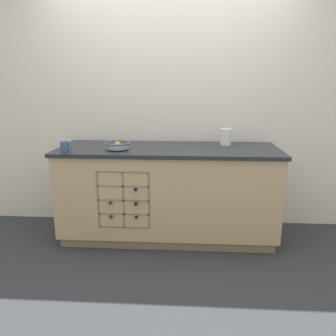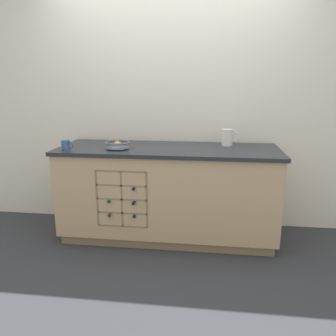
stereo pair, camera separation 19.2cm
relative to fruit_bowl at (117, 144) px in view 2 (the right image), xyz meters
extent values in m
plane|color=#2D3035|center=(0.46, 0.11, -0.95)|extent=(14.00, 14.00, 0.00)
cube|color=silver|center=(0.46, 0.52, 0.33)|extent=(4.44, 0.06, 2.55)
cube|color=#8B7354|center=(0.46, 0.11, -0.90)|extent=(1.98, 0.62, 0.09)
cube|color=tan|center=(0.46, 0.11, -0.47)|extent=(2.04, 0.68, 0.78)
cube|color=#23282D|center=(0.46, 0.11, -0.06)|extent=(2.08, 0.72, 0.03)
cube|color=#8B7354|center=(0.08, -0.12, -0.46)|extent=(0.46, 0.01, 0.52)
cube|color=#8B7354|center=(-0.14, -0.17, -0.46)|extent=(0.02, 0.10, 0.52)
cube|color=#8B7354|center=(0.31, -0.17, -0.46)|extent=(0.02, 0.10, 0.52)
cube|color=#8B7354|center=(0.08, -0.17, -0.72)|extent=(0.46, 0.10, 0.02)
cube|color=#8B7354|center=(0.08, -0.17, -0.59)|extent=(0.46, 0.10, 0.02)
cube|color=#8B7354|center=(0.08, -0.17, -0.46)|extent=(0.46, 0.10, 0.02)
cube|color=#8B7354|center=(0.08, -0.17, -0.33)|extent=(0.46, 0.10, 0.02)
cube|color=#8B7354|center=(0.08, -0.17, -0.20)|extent=(0.46, 0.10, 0.02)
cube|color=#8B7354|center=(0.08, -0.17, -0.46)|extent=(0.02, 0.10, 0.52)
cylinder|color=#19381E|center=(-0.03, -0.07, -0.61)|extent=(0.07, 0.20, 0.07)
cylinder|color=#19381E|center=(-0.03, -0.21, -0.61)|extent=(0.03, 0.08, 0.03)
cylinder|color=black|center=(0.20, -0.06, -0.61)|extent=(0.07, 0.20, 0.07)
cylinder|color=black|center=(0.20, -0.20, -0.61)|extent=(0.03, 0.08, 0.03)
cylinder|color=#19381E|center=(-0.03, -0.07, -0.48)|extent=(0.08, 0.19, 0.08)
cylinder|color=#19381E|center=(-0.03, -0.21, -0.48)|extent=(0.03, 0.08, 0.03)
cylinder|color=black|center=(0.20, -0.07, -0.48)|extent=(0.07, 0.21, 0.07)
cylinder|color=black|center=(0.20, -0.22, -0.48)|extent=(0.03, 0.09, 0.03)
cylinder|color=black|center=(0.20, -0.07, -0.35)|extent=(0.07, 0.19, 0.07)
cylinder|color=black|center=(0.20, -0.21, -0.35)|extent=(0.03, 0.08, 0.03)
cylinder|color=#4C5666|center=(0.00, 0.00, -0.04)|extent=(0.11, 0.11, 0.01)
cone|color=#4C5666|center=(0.00, 0.00, 0.00)|extent=(0.22, 0.22, 0.06)
torus|color=#4C5666|center=(0.00, 0.00, 0.02)|extent=(0.23, 0.23, 0.02)
sphere|color=gold|center=(0.00, 0.00, 0.00)|extent=(0.07, 0.07, 0.07)
cylinder|color=silver|center=(1.02, 0.29, 0.04)|extent=(0.11, 0.11, 0.16)
torus|color=silver|center=(1.02, 0.29, 0.11)|extent=(0.11, 0.11, 0.01)
torus|color=silver|center=(1.07, 0.29, 0.05)|extent=(0.11, 0.01, 0.11)
cylinder|color=#385684|center=(-0.45, -0.11, 0.00)|extent=(0.07, 0.07, 0.09)
torus|color=#385684|center=(-0.42, -0.11, 0.00)|extent=(0.07, 0.01, 0.07)
camera|label=1|loc=(0.65, -2.92, 0.55)|focal=35.00mm
camera|label=2|loc=(0.84, -2.90, 0.55)|focal=35.00mm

